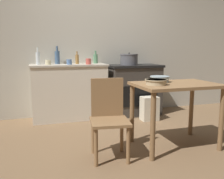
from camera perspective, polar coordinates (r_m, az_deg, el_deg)
ground_plane at (r=3.26m, az=2.72°, el=-11.84°), size 14.00×14.00×0.00m
wall_back at (r=4.56m, az=-4.19°, el=10.48°), size 8.00×0.07×2.55m
counter_cabinet at (r=4.26m, az=-9.72°, el=-0.51°), size 1.25×0.52×0.92m
stove at (r=4.53m, az=5.01°, el=0.01°), size 0.93×0.58×0.90m
work_table at (r=3.05m, az=14.32°, el=-1.02°), size 0.97×0.67×0.77m
chair at (r=2.72m, az=-0.76°, el=-6.05°), size 0.45×0.45×0.85m
flour_sack at (r=4.20m, az=8.57°, el=-4.31°), size 0.28×0.20×0.40m
stock_pot at (r=4.43m, az=3.91°, el=6.88°), size 0.32×0.32×0.22m
mixing_bowl_large at (r=2.85m, az=10.05°, el=1.78°), size 0.25×0.25×0.06m
mixing_bowl_small at (r=3.10m, az=10.86°, el=2.44°), size 0.24×0.24×0.07m
bottle_far_left at (r=4.42m, az=-3.79°, el=7.08°), size 0.08×0.08×0.22m
bottle_left at (r=4.26m, az=-7.99°, el=6.90°), size 0.06×0.06×0.21m
bottle_mid_left at (r=4.21m, az=-16.57°, el=6.92°), size 0.06×0.06×0.28m
bottle_center_left at (r=4.33m, az=-12.40°, el=7.24°), size 0.08×0.08×0.30m
cup_center at (r=4.13m, az=-9.77°, el=6.23°), size 0.09×0.09×0.08m
cup_center_right at (r=4.14m, az=-5.42°, el=6.40°), size 0.09×0.09×0.10m
cup_mid_right at (r=4.14m, az=-14.40°, el=6.03°), size 0.09×0.09×0.08m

